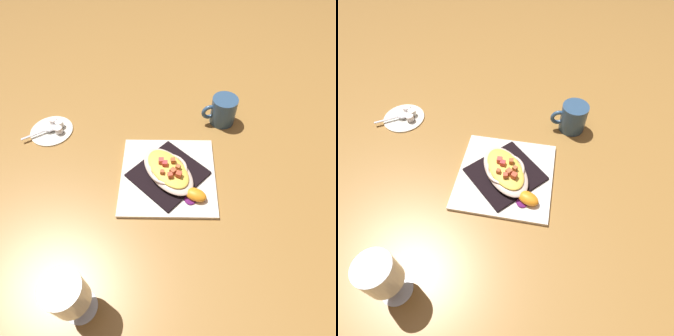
% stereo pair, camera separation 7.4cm
% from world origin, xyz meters
% --- Properties ---
extents(ground_plane, '(2.60, 2.60, 0.00)m').
position_xyz_m(ground_plane, '(0.00, 0.00, 0.00)').
color(ground_plane, olive).
extents(square_plate, '(0.29, 0.29, 0.01)m').
position_xyz_m(square_plate, '(0.00, 0.00, 0.01)').
color(square_plate, white).
rests_on(square_plate, ground_plane).
extents(folded_napkin, '(0.23, 0.23, 0.01)m').
position_xyz_m(folded_napkin, '(0.00, 0.00, 0.01)').
color(folded_napkin, black).
rests_on(folded_napkin, square_plate).
extents(gratin_dish, '(0.20, 0.17, 0.04)m').
position_xyz_m(gratin_dish, '(0.00, 0.00, 0.03)').
color(gratin_dish, beige).
rests_on(gratin_dish, folded_napkin).
extents(orange_garnish, '(0.06, 0.07, 0.03)m').
position_xyz_m(orange_garnish, '(0.08, 0.05, 0.02)').
color(orange_garnish, '#5B1858').
rests_on(orange_garnish, square_plate).
extents(coffee_mug, '(0.08, 0.11, 0.09)m').
position_xyz_m(coffee_mug, '(-0.19, 0.20, 0.04)').
color(coffee_mug, '#304F70').
rests_on(coffee_mug, ground_plane).
extents(stemmed_glass, '(0.07, 0.07, 0.15)m').
position_xyz_m(stemmed_glass, '(0.29, -0.23, 0.10)').
color(stemmed_glass, white).
rests_on(stemmed_glass, ground_plane).
extents(creamer_saucer, '(0.13, 0.13, 0.01)m').
position_xyz_m(creamer_saucer, '(-0.23, -0.32, 0.00)').
color(creamer_saucer, white).
rests_on(creamer_saucer, ground_plane).
extents(spoon, '(0.06, 0.11, 0.01)m').
position_xyz_m(spoon, '(-0.23, -0.33, 0.01)').
color(spoon, silver).
rests_on(spoon, creamer_saucer).
extents(creamer_cup_0, '(0.02, 0.02, 0.02)m').
position_xyz_m(creamer_cup_0, '(-0.22, -0.30, 0.02)').
color(creamer_cup_0, silver).
rests_on(creamer_cup_0, creamer_saucer).
extents(creamer_cup_1, '(0.02, 0.02, 0.02)m').
position_xyz_m(creamer_cup_1, '(-0.24, -0.30, 0.02)').
color(creamer_cup_1, silver).
rests_on(creamer_cup_1, creamer_saucer).
extents(creamer_cup_2, '(0.02, 0.02, 0.02)m').
position_xyz_m(creamer_cup_2, '(-0.26, -0.31, 0.02)').
color(creamer_cup_2, white).
rests_on(creamer_cup_2, creamer_saucer).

